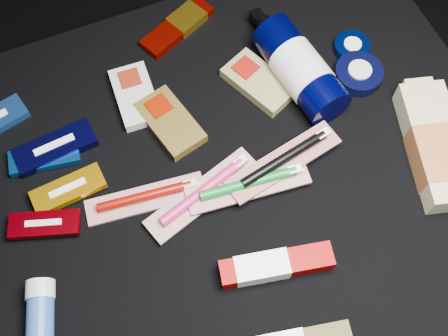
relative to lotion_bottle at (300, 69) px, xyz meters
name	(u,v)px	position (x,y,z in m)	size (l,w,h in m)	color
ground	(220,252)	(-0.20, -0.12, -0.44)	(3.00, 3.00, 0.00)	black
cloth_table	(219,223)	(-0.20, -0.12, -0.24)	(0.98, 0.78, 0.40)	black
luna_bar_1	(45,157)	(-0.45, 0.02, -0.03)	(0.12, 0.06, 0.02)	#0B4090
luna_bar_2	(55,147)	(-0.43, 0.03, -0.03)	(0.14, 0.06, 0.02)	black
luna_bar_3	(68,190)	(-0.43, -0.05, -0.02)	(0.12, 0.05, 0.02)	#DB9707
luna_bar_4	(44,224)	(-0.48, -0.09, -0.02)	(0.12, 0.07, 0.01)	#6D0007
clif_bar_0	(168,120)	(-0.24, 0.01, -0.03)	(0.10, 0.14, 0.02)	#523F14
clif_bar_1	(135,94)	(-0.27, 0.08, -0.03)	(0.07, 0.12, 0.02)	beige
clif_bar_2	(257,80)	(-0.07, 0.02, -0.03)	(0.11, 0.14, 0.02)	olive
power_bar	(180,25)	(-0.15, 0.19, -0.03)	(0.16, 0.10, 0.02)	#830903
lotion_bottle	(300,69)	(0.00, 0.00, 0.00)	(0.10, 0.25, 0.08)	black
cream_tin_upper	(352,47)	(0.12, 0.02, -0.03)	(0.06, 0.06, 0.02)	black
cream_tin_lower	(358,74)	(0.10, -0.03, -0.03)	(0.08, 0.08, 0.03)	black
bodywash_bottle	(436,147)	(0.14, -0.21, -0.02)	(0.13, 0.24, 0.05)	#C4B884
deodorant_stick	(40,315)	(-0.52, -0.23, -0.02)	(0.07, 0.11, 0.04)	#2C4B92
toothbrush_pack_0	(147,197)	(-0.32, -0.11, -0.03)	(0.20, 0.07, 0.02)	beige
toothbrush_pack_1	(204,192)	(-0.23, -0.14, -0.02)	(0.21, 0.11, 0.02)	beige
toothbrush_pack_2	(250,184)	(-0.16, -0.16, -0.02)	(0.20, 0.07, 0.02)	beige
toothbrush_pack_3	(285,159)	(-0.09, -0.14, -0.01)	(0.21, 0.08, 0.02)	#A59F99
toothpaste_carton_red	(271,266)	(-0.19, -0.29, -0.02)	(0.17, 0.07, 0.03)	#920100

